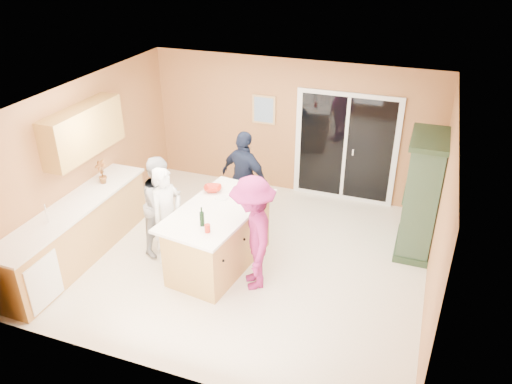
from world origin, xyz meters
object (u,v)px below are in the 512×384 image
(kitchen_island, at_px, (219,239))
(woman_white, at_px, (167,216))
(woman_navy, at_px, (245,178))
(green_hutch, at_px, (421,197))
(woman_grey, at_px, (163,205))
(woman_magenta, at_px, (253,234))

(kitchen_island, height_order, woman_white, woman_white)
(woman_white, height_order, woman_navy, woman_navy)
(woman_white, distance_m, woman_navy, 1.65)
(woman_white, bearing_deg, kitchen_island, -64.57)
(green_hutch, xyz_separation_m, woman_grey, (-3.79, -1.36, -0.15))
(green_hutch, distance_m, woman_grey, 4.03)
(woman_magenta, bearing_deg, woman_navy, 175.78)
(woman_grey, distance_m, woman_magenta, 1.69)
(kitchen_island, height_order, woman_navy, woman_navy)
(kitchen_island, xyz_separation_m, woman_grey, (-1.00, 0.12, 0.34))
(kitchen_island, relative_size, woman_magenta, 1.17)
(woman_white, xyz_separation_m, woman_grey, (-0.22, 0.26, 0.01))
(woman_navy, bearing_deg, woman_grey, 73.59)
(green_hutch, bearing_deg, woman_magenta, -140.77)
(woman_grey, bearing_deg, green_hutch, -59.11)
(green_hutch, height_order, woman_white, green_hutch)
(kitchen_island, xyz_separation_m, green_hutch, (2.79, 1.48, 0.48))
(kitchen_island, relative_size, green_hutch, 1.04)
(woman_white, height_order, woman_magenta, woman_magenta)
(woman_white, height_order, woman_grey, woman_grey)
(kitchen_island, bearing_deg, woman_grey, -179.14)
(woman_grey, xyz_separation_m, woman_navy, (0.90, 1.25, 0.04))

